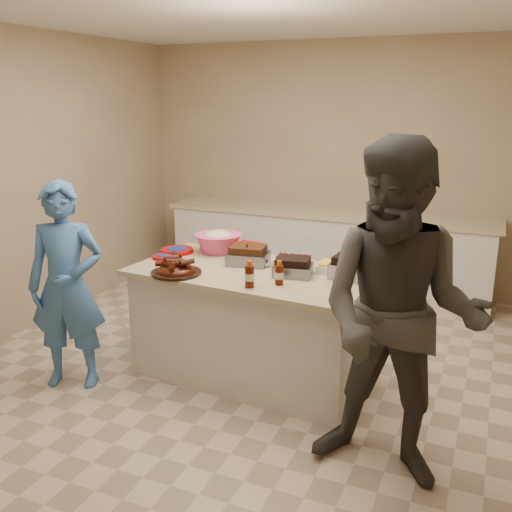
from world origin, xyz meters
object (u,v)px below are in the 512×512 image
at_px(rib_platter, 176,274).
at_px(guest_blue, 76,382).
at_px(bbq_bottle_a, 249,287).
at_px(mustard_bottle, 236,258).
at_px(coleslaw_bowl, 218,252).
at_px(guest_gray, 388,472).
at_px(island, 253,374).
at_px(plastic_cup, 204,249).
at_px(bbq_bottle_b, 279,285).
at_px(roasting_pan, 351,277).

bearing_deg(rib_platter, guest_blue, -153.71).
xyz_separation_m(bbq_bottle_a, mustard_bottle, (-0.40, 0.62, 0.00)).
distance_m(coleslaw_bowl, mustard_bottle, 0.23).
bearing_deg(guest_gray, guest_blue, -179.64).
bearing_deg(guest_blue, island, 7.01).
distance_m(island, plastic_cup, 1.14).
distance_m(bbq_bottle_b, guest_blue, 1.77).
distance_m(bbq_bottle_a, guest_gray, 1.44).
height_order(island, coleslaw_bowl, coleslaw_bowl).
height_order(roasting_pan, bbq_bottle_a, bbq_bottle_a).
distance_m(plastic_cup, guest_blue, 1.48).
bearing_deg(rib_platter, bbq_bottle_a, -6.14).
relative_size(rib_platter, guest_blue, 0.24).
bearing_deg(mustard_bottle, island, -44.06).
distance_m(island, roasting_pan, 1.12).
relative_size(coleslaw_bowl, bbq_bottle_b, 2.28).
distance_m(rib_platter, mustard_bottle, 0.60).
xyz_separation_m(rib_platter, guest_gray, (1.69, -0.51, -0.85)).
relative_size(rib_platter, bbq_bottle_a, 1.97).
height_order(rib_platter, guest_blue, rib_platter).
xyz_separation_m(bbq_bottle_a, bbq_bottle_b, (0.16, 0.13, 0.00)).
distance_m(island, mustard_bottle, 0.93).
distance_m(rib_platter, roasting_pan, 1.27).
bearing_deg(guest_gray, island, 150.24).
bearing_deg(coleslaw_bowl, rib_platter, -91.14).
height_order(island, plastic_cup, plastic_cup).
relative_size(plastic_cup, guest_gray, 0.05).
bearing_deg(guest_blue, coleslaw_bowl, 32.69).
height_order(plastic_cup, guest_blue, plastic_cup).
xyz_separation_m(island, mustard_bottle, (-0.27, 0.26, 0.85)).
relative_size(rib_platter, bbq_bottle_b, 2.17).
distance_m(bbq_bottle_b, plastic_cup, 1.13).
bearing_deg(mustard_bottle, bbq_bottle_a, -57.52).
bearing_deg(coleslaw_bowl, plastic_cup, 161.02).
height_order(coleslaw_bowl, bbq_bottle_a, coleslaw_bowl).
distance_m(roasting_pan, guest_gray, 1.36).
bearing_deg(bbq_bottle_b, roasting_pan, 41.12).
height_order(roasting_pan, mustard_bottle, mustard_bottle).
relative_size(island, bbq_bottle_a, 9.57).
bearing_deg(guest_gray, rib_platter, 167.29).
bearing_deg(island, plastic_cup, 151.58).
relative_size(rib_platter, roasting_pan, 1.34).
height_order(coleslaw_bowl, mustard_bottle, coleslaw_bowl).
bearing_deg(coleslaw_bowl, bbq_bottle_b, -37.42).
xyz_separation_m(mustard_bottle, guest_blue, (-0.94, -0.91, -0.85)).
height_order(bbq_bottle_a, guest_gray, bbq_bottle_a).
xyz_separation_m(plastic_cup, guest_blue, (-0.57, -1.06, -0.85)).
height_order(island, guest_gray, island).
height_order(rib_platter, bbq_bottle_a, bbq_bottle_a).
xyz_separation_m(bbq_bottle_a, plastic_cup, (-0.76, 0.77, 0.00)).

